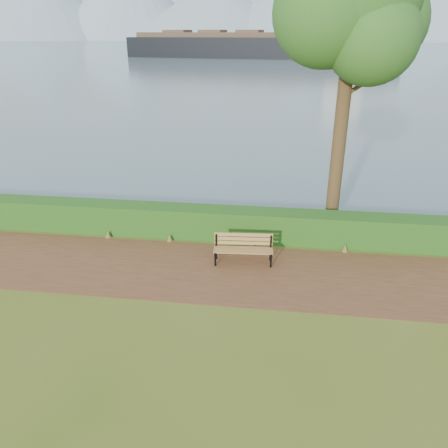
# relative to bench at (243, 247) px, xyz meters

# --- Properties ---
(ground) EXTENTS (140.00, 140.00, 0.00)m
(ground) POSITION_rel_bench_xyz_m (-1.41, -0.98, -0.50)
(ground) COLOR #4A5B1A
(ground) RESTS_ON ground
(path) EXTENTS (40.00, 3.40, 0.01)m
(path) POSITION_rel_bench_xyz_m (-1.41, -0.68, -0.49)
(path) COLOR #50331B
(path) RESTS_ON ground
(hedge) EXTENTS (32.00, 0.85, 1.00)m
(hedge) POSITION_rel_bench_xyz_m (-1.41, 1.62, 0.00)
(hedge) COLOR #1C4C15
(hedge) RESTS_ON ground
(water) EXTENTS (700.00, 510.00, 0.00)m
(water) POSITION_rel_bench_xyz_m (-1.41, 259.02, -0.49)
(water) COLOR slate
(water) RESTS_ON ground
(mountains) EXTENTS (585.00, 190.00, 70.00)m
(mountains) POSITION_rel_bench_xyz_m (-10.58, 405.07, 27.20)
(mountains) COLOR #829BAE
(mountains) RESTS_ON ground
(bench) EXTENTS (1.76, 0.64, 0.87)m
(bench) POSITION_rel_bench_xyz_m (0.00, 0.00, 0.00)
(bench) COLOR black
(bench) RESTS_ON ground
(tree) EXTENTS (4.62, 3.96, 9.40)m
(tree) POSITION_rel_bench_xyz_m (2.79, 2.92, 6.49)
(tree) COLOR #382517
(tree) RESTS_ON ground
(cargo_ship) EXTENTS (71.04, 22.30, 21.30)m
(cargo_ship) POSITION_rel_bench_xyz_m (-4.02, 110.11, 2.68)
(cargo_ship) COLOR black
(cargo_ship) RESTS_ON ground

